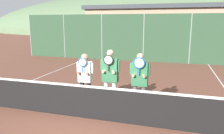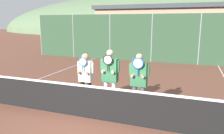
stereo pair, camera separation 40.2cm
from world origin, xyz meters
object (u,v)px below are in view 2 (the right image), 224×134
object	(u,v)px
player_leftmost	(86,75)
player_center_left	(110,75)
car_left_of_center	(156,45)
player_center_right	(139,79)
car_far_left	(96,42)

from	to	relation	value
player_leftmost	player_center_left	xyz separation A→B (m)	(0.81, -0.00, 0.07)
player_center_left	car_left_of_center	size ratio (longest dim) A/B	0.43
player_leftmost	player_center_left	size ratio (longest dim) A/B	0.92
player_leftmost	car_left_of_center	distance (m)	10.65
player_center_left	player_center_right	size ratio (longest dim) A/B	1.03
player_center_right	car_far_left	distance (m)	12.52
player_leftmost	car_left_of_center	bearing A→B (deg)	87.60
car_left_of_center	player_center_left	bearing A→B (deg)	-88.07
car_far_left	car_left_of_center	world-z (taller)	car_far_left
player_leftmost	car_far_left	size ratio (longest dim) A/B	0.42
player_center_left	car_far_left	bearing A→B (deg)	116.25
player_leftmost	player_center_right	world-z (taller)	player_center_right
player_center_left	car_left_of_center	world-z (taller)	player_center_left
player_leftmost	car_far_left	bearing A→B (deg)	112.72
player_leftmost	player_center_left	bearing A→B (deg)	-0.26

